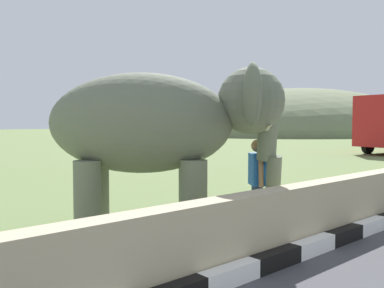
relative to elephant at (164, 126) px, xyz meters
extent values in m
cube|color=white|center=(-0.75, -2.27, -1.79)|extent=(0.90, 0.20, 0.24)
cube|color=black|center=(0.15, -2.27, -1.79)|extent=(0.90, 0.20, 0.24)
cube|color=white|center=(1.05, -2.27, -1.79)|extent=(0.90, 0.20, 0.24)
cube|color=black|center=(1.95, -2.27, -1.79)|extent=(0.90, 0.20, 0.24)
cube|color=white|center=(2.85, -2.27, -1.79)|extent=(0.90, 0.20, 0.24)
cube|color=tan|center=(0.25, -1.97, -1.41)|extent=(28.00, 0.36, 1.00)
cylinder|color=#666C59|center=(0.66, 0.06, -1.23)|extent=(0.44, 0.44, 1.36)
cylinder|color=#666C59|center=(0.11, -0.65, -1.23)|extent=(0.44, 0.44, 1.36)
cylinder|color=#666C59|center=(-0.68, 1.10, -1.23)|extent=(0.44, 0.44, 1.36)
cylinder|color=#666C59|center=(-1.23, 0.39, -1.23)|extent=(0.44, 0.44, 1.36)
ellipsoid|color=#666C59|center=(-0.29, 0.22, 0.05)|extent=(3.43, 3.17, 1.70)
sphere|color=#666C59|center=(1.19, -0.92, 0.43)|extent=(1.16, 1.16, 1.16)
ellipsoid|color=#D84C8C|center=(1.42, -1.10, 0.58)|extent=(0.68, 0.73, 0.44)
ellipsoid|color=#666C59|center=(1.55, -0.22, 0.48)|extent=(0.74, 0.86, 1.00)
ellipsoid|color=#666C59|center=(0.59, -1.45, 0.48)|extent=(0.74, 0.86, 1.00)
cylinder|color=#666C59|center=(1.42, -1.10, -0.12)|extent=(0.56, 0.58, 0.99)
cylinder|color=#666C59|center=(1.51, -1.17, -0.92)|extent=(0.43, 0.45, 0.83)
cone|color=beige|center=(1.54, -0.84, -0.02)|extent=(0.46, 0.53, 0.22)
cone|color=beige|center=(1.20, -1.29, -0.02)|extent=(0.46, 0.53, 0.22)
cylinder|color=navy|center=(1.62, -0.68, -1.50)|extent=(0.15, 0.15, 0.82)
cylinder|color=navy|center=(1.51, -0.84, -1.50)|extent=(0.15, 0.15, 0.82)
cube|color=#1E59B2|center=(1.56, -0.76, -0.80)|extent=(0.43, 0.47, 0.58)
cylinder|color=#9E7251|center=(1.71, -0.55, -0.83)|extent=(0.15, 0.16, 0.53)
cylinder|color=#9E7251|center=(1.41, -0.97, -0.83)|extent=(0.16, 0.18, 0.53)
sphere|color=#9E7251|center=(1.56, -0.76, -0.37)|extent=(0.23, 0.23, 0.23)
cylinder|color=black|center=(20.83, 6.46, -1.41)|extent=(1.03, 0.41, 1.00)
ellipsoid|color=#677051|center=(53.25, 33.12, -1.91)|extent=(44.19, 35.36, 14.37)
camera|label=1|loc=(-4.36, -5.67, 0.07)|focal=39.15mm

